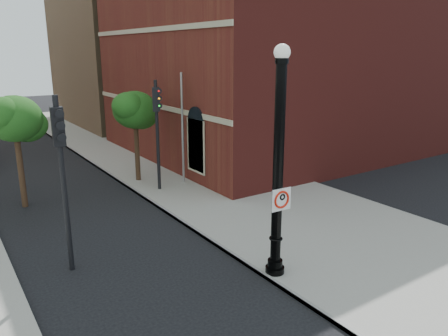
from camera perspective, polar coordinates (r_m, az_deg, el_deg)
ground at (r=12.10m, az=-2.04°, el=-17.10°), size 120.00×120.00×0.00m
sidewalk_right at (r=22.81m, az=-2.60°, el=-1.15°), size 8.00×60.00×0.12m
curb_edge at (r=21.11m, az=-11.78°, el=-2.78°), size 0.10×60.00×0.14m
brick_wall_building at (r=31.18m, az=9.57°, el=14.59°), size 22.30×16.30×12.50m
bg_building_tan_b at (r=44.22m, az=-5.30°, el=15.79°), size 22.00×14.00×14.00m
lamppost at (r=12.20m, az=7.05°, el=-1.14°), size 0.56×0.56×6.62m
no_parking_sign at (r=12.27m, az=7.52°, el=-4.07°), size 0.65×0.09×0.65m
traffic_signal_left at (r=13.19m, az=-20.50°, el=1.47°), size 0.36×0.45×5.27m
traffic_signal_right at (r=20.09m, az=-8.74°, el=6.51°), size 0.42×0.46×5.19m
utility_pole at (r=21.13m, az=-5.44°, el=4.94°), size 0.11×0.11×5.46m
street_tree_a at (r=19.73m, az=-25.62°, el=5.69°), size 2.62×2.37×4.72m
street_tree_c at (r=21.82m, az=-11.53°, el=7.31°), size 2.53×2.29×4.56m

